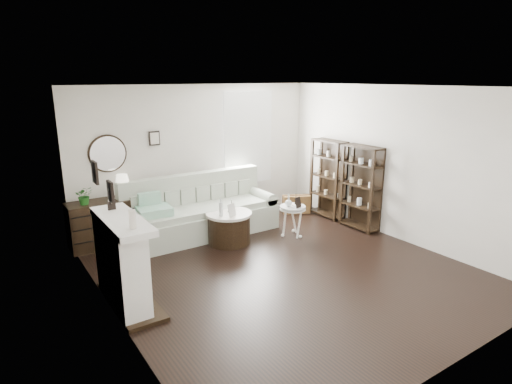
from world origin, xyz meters
TOP-DOWN VIEW (x-y plane):
  - room at (0.73, 2.70)m, footprint 5.50×5.50m
  - fireplace at (-2.32, 0.30)m, footprint 0.50×1.40m
  - shelf_unit_far at (2.33, 1.55)m, footprint 0.30×0.80m
  - shelf_unit_near at (2.33, 0.65)m, footprint 0.30×0.80m
  - sofa at (-0.35, 2.09)m, footprint 2.81×0.97m
  - quilt at (-1.27, 1.95)m, footprint 0.59×0.50m
  - suitcase at (1.92, 2.06)m, footprint 0.61×0.42m
  - dresser at (-1.96, 2.47)m, footprint 1.20×0.51m
  - table_lamp at (-1.61, 2.47)m, footprint 0.35×0.35m
  - potted_plant at (-2.26, 2.42)m, footprint 0.29×0.26m
  - drum_table at (-0.14, 1.38)m, footprint 0.80×0.80m
  - pedestal_table at (0.99, 1.02)m, footprint 0.47×0.47m
  - eiffel_drum at (-0.05, 1.43)m, footprint 0.12×0.12m
  - bottle_drum at (-0.34, 1.29)m, footprint 0.07×0.07m
  - card_frame_drum at (-0.20, 1.17)m, footprint 0.17×0.11m
  - eiffel_ped at (1.08, 1.05)m, footprint 0.12×0.12m
  - flask_ped at (0.91, 1.04)m, footprint 0.13×0.13m
  - card_frame_ped at (1.01, 0.90)m, footprint 0.15×0.09m

SIDE VIEW (x-z plane):
  - suitcase at x=1.92m, z-range 0.00..0.39m
  - drum_table at x=-0.14m, z-range 0.00..0.56m
  - sofa at x=-0.35m, z-range -0.18..0.91m
  - dresser at x=-1.96m, z-range 0.00..0.80m
  - pedestal_table at x=0.99m, z-range 0.24..0.81m
  - fireplace at x=-2.32m, z-range -0.38..1.46m
  - quilt at x=-1.27m, z-range 0.56..0.70m
  - eiffel_drum at x=-0.05m, z-range 0.56..0.73m
  - card_frame_drum at x=-0.20m, z-range 0.56..0.77m
  - card_frame_ped at x=1.01m, z-range 0.57..0.76m
  - eiffel_ped at x=1.08m, z-range 0.57..0.77m
  - flask_ped at x=0.91m, z-range 0.57..0.81m
  - bottle_drum at x=-0.34m, z-range 0.56..0.86m
  - shelf_unit_far at x=2.33m, z-range 0.00..1.60m
  - shelf_unit_near at x=2.33m, z-range 0.00..1.60m
  - potted_plant at x=-2.26m, z-range 0.80..1.10m
  - table_lamp at x=-1.61m, z-range 0.80..1.21m
  - room at x=0.73m, z-range -1.15..4.35m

